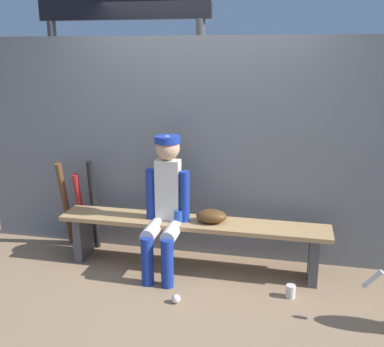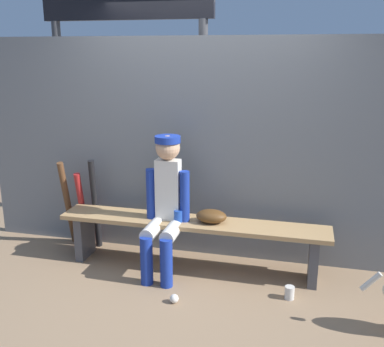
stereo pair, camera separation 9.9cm
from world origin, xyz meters
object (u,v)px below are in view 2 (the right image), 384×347
(dugout_bench, at_px, (192,231))
(baseball, at_px, (174,299))
(player_seated, at_px, (165,201))
(cup_on_ground, at_px, (289,293))
(bat_wood_dark, at_px, (68,203))
(baseball_glove, at_px, (211,216))
(bat_aluminum_red, at_px, (82,209))
(bat_aluminum_black, at_px, (95,205))
(cup_on_bench, at_px, (178,216))
(scoreboard, at_px, (132,23))

(dugout_bench, relative_size, baseball, 33.77)
(baseball, bearing_deg, player_seated, 113.98)
(player_seated, xyz_separation_m, cup_on_ground, (1.14, -0.22, -0.63))
(player_seated, bearing_deg, bat_wood_dark, 164.57)
(baseball_glove, xyz_separation_m, cup_on_ground, (0.74, -0.33, -0.49))
(bat_aluminum_red, distance_m, bat_wood_dark, 0.17)
(bat_aluminum_black, bearing_deg, baseball_glove, -9.48)
(cup_on_ground, distance_m, cup_on_bench, 1.17)
(baseball_glove, bearing_deg, scoreboard, 135.71)
(dugout_bench, xyz_separation_m, bat_aluminum_red, (-1.23, 0.22, 0.03))
(cup_on_bench, bearing_deg, bat_aluminum_red, 166.00)
(player_seated, height_order, bat_aluminum_black, player_seated)
(baseball_glove, relative_size, bat_wood_dark, 0.30)
(baseball_glove, distance_m, baseball, 0.82)
(scoreboard, bearing_deg, baseball_glove, -44.29)
(player_seated, xyz_separation_m, bat_aluminum_red, (-1.00, 0.33, -0.28))
(baseball, bearing_deg, scoreboard, 118.97)
(bat_aluminum_black, distance_m, bat_wood_dark, 0.31)
(player_seated, relative_size, cup_on_bench, 11.49)
(scoreboard, bearing_deg, dugout_bench, -49.26)
(bat_aluminum_black, bearing_deg, baseball, -37.78)
(baseball, bearing_deg, bat_aluminum_red, 145.45)
(dugout_bench, relative_size, cup_on_ground, 22.72)
(dugout_bench, height_order, baseball, dugout_bench)
(baseball, xyz_separation_m, scoreboard, (-0.96, 1.73, 2.25))
(cup_on_bench, bearing_deg, scoreboard, 125.82)
(dugout_bench, bearing_deg, baseball_glove, 0.00)
(player_seated, xyz_separation_m, baseball, (0.23, -0.52, -0.65))
(scoreboard, bearing_deg, bat_wood_dark, -115.73)
(bat_aluminum_red, bearing_deg, dugout_bench, -10.26)
(bat_wood_dark, xyz_separation_m, cup_on_bench, (1.27, -0.27, 0.07))
(bat_aluminum_red, distance_m, cup_on_ground, 2.24)
(baseball, distance_m, scoreboard, 2.99)
(baseball, bearing_deg, cup_on_ground, 17.87)
(baseball_glove, height_order, bat_aluminum_black, bat_aluminum_black)
(bat_aluminum_black, relative_size, bat_aluminum_red, 1.16)
(player_seated, bearing_deg, cup_on_bench, 25.95)
(bat_aluminum_black, height_order, cup_on_ground, bat_aluminum_black)
(bat_aluminum_black, relative_size, cup_on_ground, 8.63)
(player_seated, relative_size, baseball_glove, 4.51)
(cup_on_ground, bearing_deg, player_seated, 168.88)
(baseball, xyz_separation_m, cup_on_bench, (-0.12, 0.57, 0.50))
(scoreboard, bearing_deg, bat_aluminum_red, -107.14)
(dugout_bench, height_order, baseball_glove, baseball_glove)
(bat_aluminum_black, xyz_separation_m, cup_on_bench, (0.96, -0.26, 0.06))
(bat_aluminum_red, height_order, scoreboard, scoreboard)
(bat_wood_dark, distance_m, cup_on_ground, 2.40)
(bat_aluminum_red, bearing_deg, cup_on_bench, -14.00)
(bat_aluminum_black, relative_size, baseball, 12.83)
(player_seated, relative_size, cup_on_ground, 11.49)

